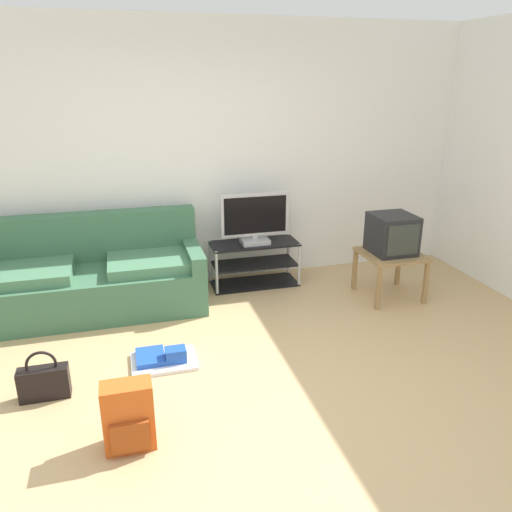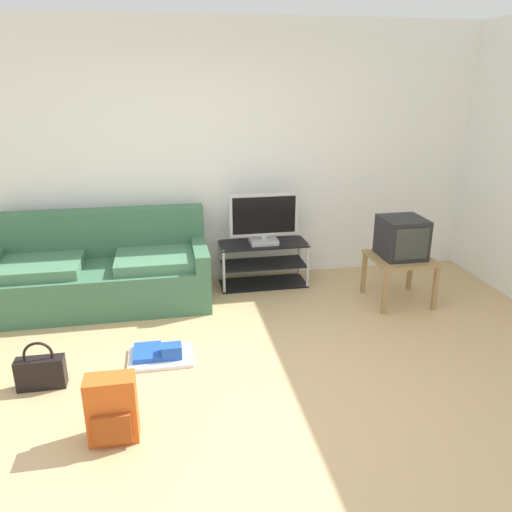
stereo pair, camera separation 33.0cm
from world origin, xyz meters
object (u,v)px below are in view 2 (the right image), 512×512
crt_tv (402,237)px  handbag (41,371)px  couch (101,272)px  floor_tray (160,355)px  backpack (112,409)px  side_table (400,263)px  flat_tv (264,219)px  tv_stand (263,264)px

crt_tv → handbag: 3.37m
couch → floor_tray: bearing=-65.7°
couch → backpack: bearing=-82.9°
couch → side_table: size_ratio=3.61×
flat_tv → handbag: bearing=-141.1°
tv_stand → backpack: bearing=-121.6°
flat_tv → side_table: bearing=-27.5°
crt_tv → handbag: bearing=-163.5°
tv_stand → flat_tv: (0.00, -0.02, 0.50)m
flat_tv → side_table: (1.24, -0.65, -0.33)m
tv_stand → backpack: (-1.39, -2.26, -0.02)m
crt_tv → side_table: bearing=-90.0°
side_table → tv_stand: bearing=151.7°
flat_tv → crt_tv: 1.39m
couch → crt_tv: bearing=-9.6°
couch → floor_tray: (0.54, -1.20, -0.28)m
side_table → crt_tv: 0.26m
handbag → floor_tray: 0.88m
backpack → floor_tray: size_ratio=0.87×
floor_tray → backpack: bearing=-107.2°
tv_stand → handbag: (-1.95, -1.60, -0.11)m
tv_stand → side_table: bearing=-28.3°
tv_stand → crt_tv: size_ratio=2.19×
couch → handbag: couch is taller
handbag → crt_tv: bearing=16.5°
handbag → flat_tv: bearing=38.9°
side_table → handbag: (-3.19, -0.93, -0.27)m
flat_tv → couch: bearing=-175.1°
flat_tv → backpack: size_ratio=1.64×
couch → floor_tray: size_ratio=4.11×
couch → backpack: 2.12m
side_table → handbag: size_ratio=1.56×
side_table → floor_tray: 2.48m
backpack → side_table: bearing=31.1°
tv_stand → side_table: 1.42m
crt_tv → backpack: crt_tv is taller
tv_stand → handbag: bearing=-140.7°
tv_stand → side_table: size_ratio=1.61×
couch → crt_tv: (2.89, -0.49, 0.34)m
tv_stand → crt_tv: 1.46m
couch → flat_tv: bearing=4.9°
floor_tray → crt_tv: bearing=16.8°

